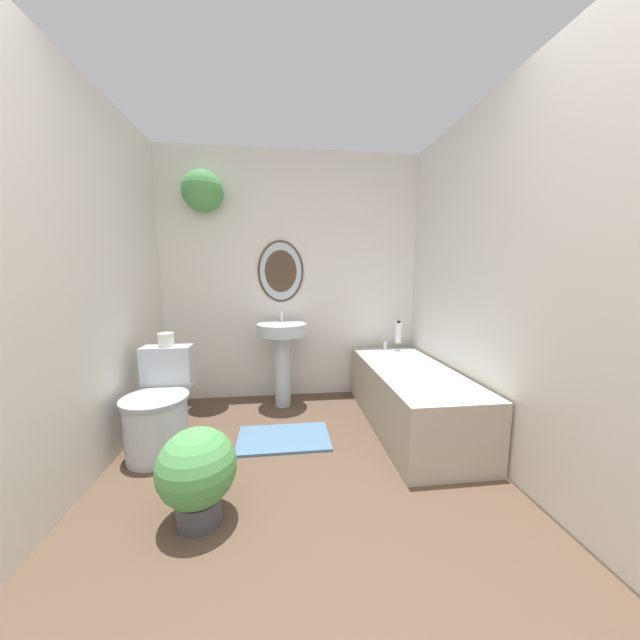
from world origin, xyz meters
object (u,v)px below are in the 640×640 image
(shampoo_bottle, at_px, (398,332))
(toilet_paper_roll, at_px, (166,340))
(potted_plant, at_px, (197,471))
(toilet, at_px, (159,413))
(pedestal_sink, at_px, (282,346))
(bathtub, at_px, (410,395))

(shampoo_bottle, distance_m, toilet_paper_roll, 2.07)
(potted_plant, bearing_deg, toilet_paper_roll, 114.68)
(toilet, height_order, pedestal_sink, pedestal_sink)
(bathtub, xyz_separation_m, potted_plant, (-1.46, -0.87, 0.02))
(shampoo_bottle, height_order, toilet_paper_roll, toilet_paper_roll)
(bathtub, bearing_deg, potted_plant, -149.11)
(bathtub, relative_size, shampoo_bottle, 6.89)
(toilet_paper_roll, bearing_deg, shampoo_bottle, 15.24)
(pedestal_sink, relative_size, bathtub, 0.59)
(toilet, xyz_separation_m, bathtub, (1.88, 0.17, -0.03))
(toilet, height_order, shampoo_bottle, shampoo_bottle)
(pedestal_sink, bearing_deg, toilet, -140.55)
(toilet_paper_roll, bearing_deg, potted_plant, -65.32)
(bathtub, relative_size, toilet_paper_roll, 13.70)
(shampoo_bottle, height_order, potted_plant, shampoo_bottle)
(toilet, bearing_deg, toilet_paper_roll, 90.00)
(shampoo_bottle, relative_size, toilet_paper_roll, 1.99)
(toilet, height_order, toilet_paper_roll, toilet_paper_roll)
(shampoo_bottle, relative_size, potted_plant, 0.45)
(toilet_paper_roll, bearing_deg, toilet, -90.00)
(bathtub, xyz_separation_m, toilet_paper_roll, (-1.88, 0.06, 0.50))
(pedestal_sink, xyz_separation_m, potted_plant, (-0.43, -1.41, -0.30))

